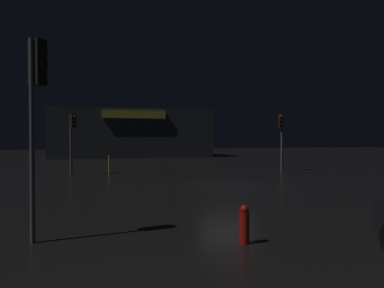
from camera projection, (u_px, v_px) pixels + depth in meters
ground_plane at (226, 186)px, 17.61m from camera, size 120.00×120.00×0.00m
store_building at (131, 134)px, 44.56m from camera, size 18.53×7.76×5.61m
traffic_signal_main at (37, 88)px, 8.17m from camera, size 0.42×0.42×4.50m
traffic_signal_cross_left at (281, 131)px, 25.53m from camera, size 0.42×0.42×3.95m
traffic_signal_cross_right at (72, 132)px, 22.92m from camera, size 0.42×0.42×3.80m
fire_hydrant at (244, 225)px, 8.04m from camera, size 0.22×0.22×0.85m
bollard_kerb_a at (109, 165)px, 23.63m from camera, size 0.11×0.11×1.18m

